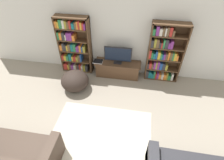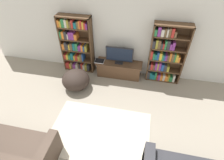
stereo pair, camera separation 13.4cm
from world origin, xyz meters
The scene contains 9 objects.
wall_back centered at (0.00, 4.23, 1.30)m, with size 8.80×0.06×2.60m.
bookshelf_left centered at (-1.38, 4.05, 0.89)m, with size 0.98×0.30×1.80m.
bookshelf_right centered at (1.29, 4.05, 0.86)m, with size 0.98×0.30×1.80m.
tv_stand centered at (0.00, 3.94, 0.25)m, with size 1.40×0.45×0.49m.
television centered at (0.00, 3.93, 0.77)m, with size 0.82×0.16×0.54m.
laptop centered at (-0.60, 3.89, 0.50)m, with size 0.29×0.25×0.03m.
area_rug centered at (-0.06, 1.79, 0.01)m, with size 2.28×1.52×0.02m.
couch_left_sectional centered at (-1.68, 0.81, 0.29)m, with size 1.87×0.86×0.82m.
beanbag_ottoman centered at (-1.12, 3.14, 0.28)m, with size 0.79×0.79×0.55m, color #2D231E.
Camera 2 is at (0.68, -0.39, 3.57)m, focal length 28.00 mm.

